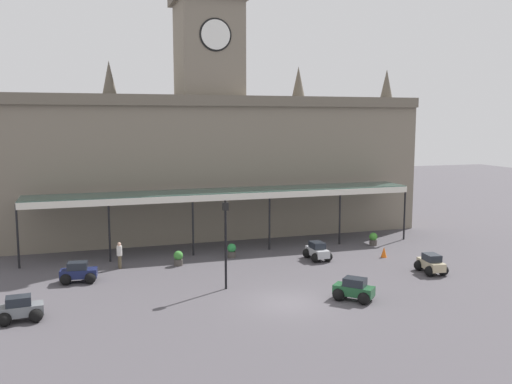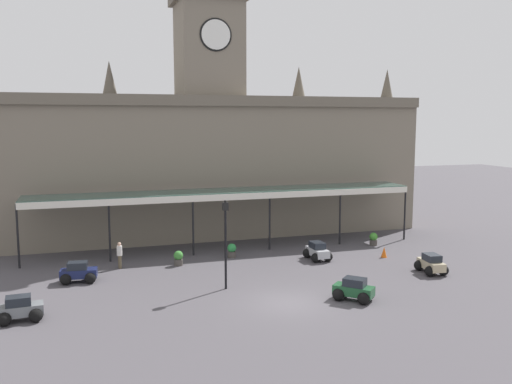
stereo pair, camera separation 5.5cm
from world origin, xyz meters
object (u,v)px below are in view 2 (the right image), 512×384
Objects in this scene: victorian_lamppost at (225,234)px; planter_by_canopy at (373,239)px; car_navy_sedan at (79,274)px; car_green_sedan at (354,291)px; planter_near_kerb at (178,258)px; car_grey_sedan at (20,310)px; pedestrian_beside_cars at (120,254)px; planter_forecourt_centre at (232,250)px; car_silver_sedan at (317,252)px; traffic_cone at (384,252)px; car_beige_sedan at (431,265)px.

victorian_lamppost reaches higher than planter_by_canopy.
victorian_lamppost is at bearing -26.03° from car_navy_sedan.
victorian_lamppost is at bearing -152.16° from planter_by_canopy.
planter_near_kerb is (-7.54, 9.58, -0.01)m from car_green_sedan.
car_grey_sedan is 9.48m from pedestrian_beside_cars.
car_navy_sedan is at bearing -171.46° from planter_by_canopy.
planter_forecourt_centre is at bearing 16.01° from car_navy_sedan.
victorian_lamppost is 5.20× the size of planter_near_kerb.
car_grey_sedan is 16.37m from car_green_sedan.
car_silver_sedan reaches higher than planter_forecourt_centre.
car_silver_sedan is at bearing -23.20° from planter_forecourt_centre.
traffic_cone is at bearing -8.80° from planter_near_kerb.
car_navy_sedan and car_green_sedan have the same top height.
victorian_lamppost reaches higher than pedestrian_beside_cars.
car_navy_sedan is 2.97× the size of traffic_cone.
car_silver_sedan and car_beige_sedan have the same top height.
victorian_lamppost is (-5.86, 3.90, 2.59)m from car_green_sedan.
car_beige_sedan is 13.06m from victorian_lamppost.
car_navy_sedan is 10.33m from planter_forecourt_centre.
pedestrian_beside_cars reaches higher than traffic_cone.
car_beige_sedan is 0.96× the size of car_green_sedan.
planter_by_canopy is at bearing 27.84° from victorian_lamppost.
car_grey_sedan is 10.86m from victorian_lamppost.
planter_near_kerb is (6.11, 1.88, -0.01)m from car_navy_sedan.
car_beige_sedan is 2.22× the size of planter_near_kerb.
planter_forecourt_centre is (3.81, 0.97, 0.00)m from planter_near_kerb.
traffic_cone is at bearing -17.32° from planter_forecourt_centre.
planter_by_canopy is (20.95, 3.14, -0.01)m from car_navy_sedan.
car_navy_sedan is at bearing -136.36° from pedestrian_beside_cars.
car_green_sedan is at bearing -70.56° from planter_forecourt_centre.
planter_by_canopy is 1.00× the size of planter_forecourt_centre.
car_silver_sedan is at bearing 30.33° from victorian_lamppost.
car_beige_sedan is at bearing -34.72° from planter_forecourt_centre.
traffic_cone is (22.44, 5.41, -0.14)m from car_grey_sedan.
car_grey_sedan is 2.20× the size of planter_forecourt_centre.
planter_forecourt_centre is (2.13, 6.65, -2.61)m from victorian_lamppost.
car_navy_sedan is 6.22m from car_grey_sedan.
victorian_lamppost reaches higher than car_navy_sedan.
planter_by_canopy is at bearing 2.46° from pedestrian_beside_cars.
car_grey_sedan is 2.93× the size of traffic_cone.
car_silver_sedan reaches higher than traffic_cone.
car_silver_sedan is 0.93× the size of car_green_sedan.
car_green_sedan is 1.33× the size of pedestrian_beside_cars.
car_silver_sedan is 4.66m from traffic_cone.
planter_near_kerb is (-14.84, -1.27, 0.00)m from planter_by_canopy.
car_silver_sedan and car_grey_sedan have the same top height.
car_green_sedan is at bearing -7.18° from car_grey_sedan.
traffic_cone is (6.20, 7.46, -0.14)m from car_green_sedan.
pedestrian_beside_cars is at bearing 43.64° from car_navy_sedan.
victorian_lamppost reaches higher than car_beige_sedan.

